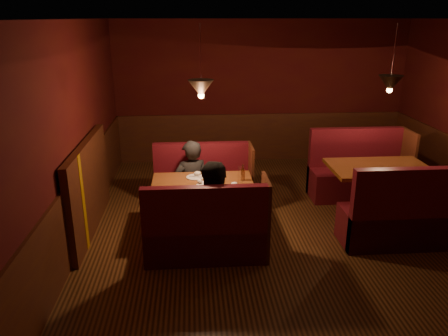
{
  "coord_description": "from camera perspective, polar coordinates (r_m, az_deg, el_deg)",
  "views": [
    {
      "loc": [
        -1.44,
        -5.46,
        2.92
      ],
      "look_at": [
        -1.02,
        0.22,
        0.95
      ],
      "focal_mm": 35.0,
      "sensor_mm": 36.0,
      "label": 1
    }
  ],
  "objects": [
    {
      "name": "main_bench_far",
      "position": [
        6.98,
        -2.7,
        -2.69
      ],
      "size": [
        1.55,
        0.55,
        1.05
      ],
      "color": "#480F16",
      "rests_on": "ground"
    },
    {
      "name": "diner_b",
      "position": [
        5.43,
        -0.9,
        -3.89
      ],
      "size": [
        0.84,
        0.69,
        1.61
      ],
      "primitive_type": "imported",
      "rotation": [
        0.0,
        0.0,
        -0.11
      ],
      "color": "black",
      "rests_on": "ground"
    },
    {
      "name": "room",
      "position": [
        5.93,
        7.24,
        0.53
      ],
      "size": [
        6.02,
        7.02,
        2.92
      ],
      "color": "#301D0D",
      "rests_on": "ground"
    },
    {
      "name": "diner_a",
      "position": [
        6.62,
        -4.33,
        0.08
      ],
      "size": [
        0.65,
        0.52,
        1.54
      ],
      "primitive_type": "imported",
      "rotation": [
        0.0,
        0.0,
        3.44
      ],
      "color": "black",
      "rests_on": "ground"
    },
    {
      "name": "main_table",
      "position": [
        6.15,
        -2.65,
        -3.32
      ],
      "size": [
        1.41,
        0.85,
        0.98
      ],
      "color": "brown",
      "rests_on": "ground"
    },
    {
      "name": "second_bench_far",
      "position": [
        7.79,
        17.06,
        -0.9
      ],
      "size": [
        1.62,
        0.61,
        1.16
      ],
      "color": "#480F16",
      "rests_on": "ground"
    },
    {
      "name": "second_table",
      "position": [
        6.94,
        19.51,
        -1.48
      ],
      "size": [
        1.47,
        0.94,
        0.83
      ],
      "color": "brown",
      "rests_on": "ground"
    },
    {
      "name": "second_bench_near",
      "position": [
        6.32,
        22.63,
        -6.32
      ],
      "size": [
        1.62,
        0.61,
        1.16
      ],
      "color": "#480F16",
      "rests_on": "ground"
    },
    {
      "name": "main_bench_near",
      "position": [
        5.53,
        -2.2,
        -8.82
      ],
      "size": [
        1.55,
        0.55,
        1.05
      ],
      "color": "#480F16",
      "rests_on": "ground"
    }
  ]
}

